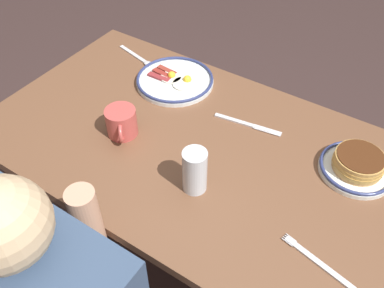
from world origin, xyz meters
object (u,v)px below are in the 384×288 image
(tea_spoon, at_px, (140,59))
(drinking_glass, at_px, (195,173))
(plate_near_main, at_px, (357,165))
(butter_knife, at_px, (247,124))
(fork_near, at_px, (317,262))
(plate_center_pancakes, at_px, (175,80))
(coffee_mug, at_px, (121,122))

(tea_spoon, bearing_deg, drinking_glass, 141.28)
(plate_near_main, distance_m, butter_knife, 0.35)
(plate_near_main, bearing_deg, fork_near, 92.58)
(plate_near_main, height_order, plate_center_pancakes, plate_near_main)
(plate_center_pancakes, bearing_deg, plate_near_main, 174.60)
(drinking_glass, distance_m, tea_spoon, 0.66)
(fork_near, relative_size, butter_knife, 0.88)
(fork_near, bearing_deg, drinking_glass, -5.27)
(drinking_glass, relative_size, tea_spoon, 0.71)
(fork_near, xyz_separation_m, tea_spoon, (0.88, -0.45, 0.00))
(butter_knife, bearing_deg, plate_center_pancakes, -10.04)
(butter_knife, bearing_deg, coffee_mug, 38.66)
(coffee_mug, height_order, fork_near, coffee_mug)
(drinking_glass, xyz_separation_m, butter_knife, (-0.00, -0.30, -0.06))
(plate_center_pancakes, xyz_separation_m, drinking_glass, (-0.32, 0.36, 0.05))
(coffee_mug, relative_size, drinking_glass, 0.84)
(coffee_mug, distance_m, butter_knife, 0.40)
(plate_center_pancakes, distance_m, coffee_mug, 0.31)
(plate_center_pancakes, height_order, coffee_mug, coffee_mug)
(plate_near_main, distance_m, coffee_mug, 0.70)
(fork_near, distance_m, tea_spoon, 0.99)
(coffee_mug, bearing_deg, drinking_glass, 169.08)
(plate_center_pancakes, height_order, drinking_glass, drinking_glass)
(plate_center_pancakes, height_order, fork_near, plate_center_pancakes)
(drinking_glass, height_order, butter_knife, drinking_glass)
(fork_near, bearing_deg, butter_knife, -42.95)
(plate_center_pancakes, distance_m, drinking_glass, 0.48)
(plate_near_main, bearing_deg, tea_spoon, -7.43)
(plate_near_main, relative_size, butter_knife, 0.94)
(butter_knife, bearing_deg, drinking_glass, 89.38)
(plate_center_pancakes, relative_size, tea_spoon, 1.45)
(coffee_mug, bearing_deg, plate_near_main, -159.95)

